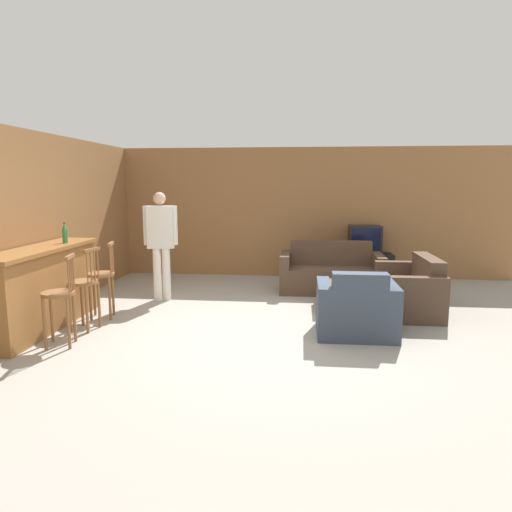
% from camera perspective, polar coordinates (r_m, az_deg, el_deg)
% --- Properties ---
extents(ground_plane, '(24.00, 24.00, 0.00)m').
position_cam_1_polar(ground_plane, '(5.88, 0.20, -9.63)').
color(ground_plane, gray).
extents(wall_back, '(9.40, 0.08, 2.60)m').
position_cam_1_polar(wall_back, '(9.32, 2.43, 5.43)').
color(wall_back, olive).
rests_on(wall_back, ground_plane).
extents(wall_left, '(0.08, 8.74, 2.60)m').
position_cam_1_polar(wall_left, '(7.86, -22.28, 4.11)').
color(wall_left, olive).
rests_on(wall_left, ground_plane).
extents(bar_counter, '(0.55, 2.18, 1.07)m').
position_cam_1_polar(bar_counter, '(6.55, -25.17, -3.64)').
color(bar_counter, brown).
rests_on(bar_counter, ground_plane).
extents(bar_chair_near, '(0.45, 0.45, 1.07)m').
position_cam_1_polar(bar_chair_near, '(5.77, -23.33, -5.04)').
color(bar_chair_near, brown).
rests_on(bar_chair_near, ground_plane).
extents(bar_chair_mid, '(0.43, 0.43, 1.07)m').
position_cam_1_polar(bar_chair_mid, '(6.29, -20.67, -3.76)').
color(bar_chair_mid, brown).
rests_on(bar_chair_mid, ground_plane).
extents(bar_chair_far, '(0.45, 0.45, 1.07)m').
position_cam_1_polar(bar_chair_far, '(6.76, -18.68, -2.79)').
color(bar_chair_far, brown).
rests_on(bar_chair_far, ground_plane).
extents(couch_far, '(1.77, 0.84, 0.86)m').
position_cam_1_polar(couch_far, '(8.15, 9.34, -2.20)').
color(couch_far, '#4C3828').
rests_on(couch_far, ground_plane).
extents(armchair_near, '(0.97, 0.80, 0.84)m').
position_cam_1_polar(armchair_near, '(5.86, 12.45, -6.70)').
color(armchair_near, '#384251').
rests_on(armchair_near, ground_plane).
extents(loveseat_right, '(0.77, 1.40, 0.83)m').
position_cam_1_polar(loveseat_right, '(7.13, 18.74, -4.20)').
color(loveseat_right, '#4C3828').
rests_on(loveseat_right, ground_plane).
extents(coffee_table, '(0.57, 0.86, 0.37)m').
position_cam_1_polar(coffee_table, '(7.05, 10.08, -3.97)').
color(coffee_table, brown).
rests_on(coffee_table, ground_plane).
extents(tv_unit, '(1.09, 0.46, 0.53)m').
position_cam_1_polar(tv_unit, '(9.19, 13.34, -1.34)').
color(tv_unit, black).
rests_on(tv_unit, ground_plane).
extents(tv, '(0.61, 0.42, 0.55)m').
position_cam_1_polar(tv, '(9.11, 13.46, 2.01)').
color(tv, black).
rests_on(tv, tv_unit).
extents(bottle, '(0.07, 0.07, 0.28)m').
position_cam_1_polar(bottle, '(6.81, -22.79, 2.60)').
color(bottle, '#2D7F3D').
rests_on(bottle, bar_counter).
extents(book_on_table, '(0.26, 0.25, 0.03)m').
position_cam_1_polar(book_on_table, '(7.22, 10.71, -3.09)').
color(book_on_table, black).
rests_on(book_on_table, coffee_table).
extents(person_by_window, '(0.54, 0.23, 1.75)m').
position_cam_1_polar(person_by_window, '(7.48, -11.82, 2.05)').
color(person_by_window, silver).
rests_on(person_by_window, ground_plane).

